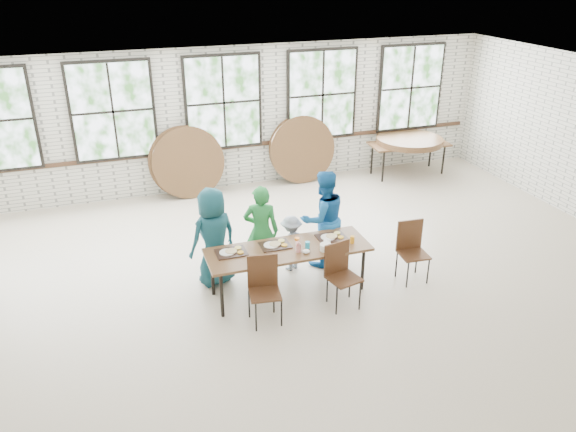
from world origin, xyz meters
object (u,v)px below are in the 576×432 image
Objects in this scene: chair_near_right at (340,269)px; storage_table at (409,145)px; chair_near_left at (264,283)px; dining_table at (288,251)px.

chair_near_right is 5.76m from storage_table.
chair_near_left and chair_near_right have the same top height.
chair_near_right is at bearing -39.82° from dining_table.
chair_near_left reaches higher than dining_table.
dining_table is 0.76m from chair_near_left.
storage_table is (3.69, 4.42, 0.13)m from chair_near_right.
storage_table is (4.30, 3.90, -0.00)m from dining_table.
chair_near_right is at bearing 9.21° from chair_near_left.
storage_table is (4.83, 4.42, 0.13)m from chair_near_left.
dining_table is at bearing 53.21° from chair_near_left.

